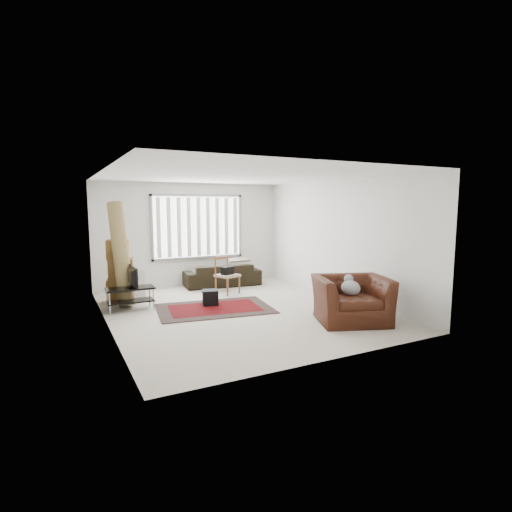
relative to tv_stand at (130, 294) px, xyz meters
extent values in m
plane|color=beige|center=(1.95, -0.97, -0.34)|extent=(6.00, 6.00, 0.00)
cube|color=white|center=(1.95, -0.97, 2.36)|extent=(5.00, 6.00, 0.02)
cube|color=white|center=(1.95, 2.03, 1.01)|extent=(5.00, 0.02, 2.70)
cube|color=white|center=(1.95, -3.97, 1.01)|extent=(5.00, 0.02, 2.70)
cube|color=white|center=(-0.55, -0.97, 1.01)|extent=(0.02, 6.00, 2.70)
cube|color=white|center=(4.45, -0.97, 1.01)|extent=(0.02, 6.00, 2.70)
cube|color=white|center=(2.15, 2.01, 1.21)|extent=(2.40, 0.01, 1.60)
cube|color=gray|center=(2.15, 1.99, 1.21)|extent=(2.52, 0.06, 1.72)
cube|color=white|center=(2.15, 1.95, 1.21)|extent=(2.40, 0.02, 1.55)
cube|color=black|center=(1.56, -0.69, -0.33)|extent=(2.49, 1.84, 0.02)
cube|color=#4F0709|center=(1.56, -0.69, -0.32)|extent=(1.94, 1.30, 0.00)
cube|color=black|center=(0.00, 0.00, 0.11)|extent=(0.94, 0.42, 0.04)
cube|color=black|center=(0.00, 0.00, -0.15)|extent=(0.90, 0.39, 0.03)
cylinder|color=#B2B2B7|center=(-0.42, -0.18, -0.10)|extent=(0.03, 0.03, 0.47)
cylinder|color=#B2B2B7|center=(0.42, -0.18, -0.10)|extent=(0.03, 0.03, 0.47)
cylinder|color=#B2B2B7|center=(-0.42, 0.18, -0.10)|extent=(0.03, 0.03, 0.47)
cylinder|color=#B2B2B7|center=(0.42, 0.18, -0.10)|extent=(0.03, 0.03, 0.47)
imported|color=black|center=(0.00, 0.00, 0.35)|extent=(0.10, 0.76, 0.44)
cube|color=black|center=(1.58, -0.37, -0.16)|extent=(0.39, 0.39, 0.32)
cube|color=brown|center=(-0.07, 0.81, -0.09)|extent=(0.65, 0.61, 0.51)
cube|color=brown|center=(-0.05, 0.78, 0.40)|extent=(0.59, 0.55, 0.46)
cube|color=brown|center=(-0.09, 0.83, 0.83)|extent=(0.54, 0.54, 0.41)
cube|color=silver|center=(0.19, 0.76, 0.00)|extent=(0.58, 0.34, 0.69)
cylinder|color=olive|center=(-0.07, 0.55, 0.77)|extent=(0.45, 0.95, 2.21)
imported|color=black|center=(2.62, 1.48, 0.04)|extent=(2.06, 1.05, 0.76)
cube|color=#927960|center=(2.36, 0.52, 0.10)|extent=(0.61, 0.61, 0.05)
cylinder|color=brown|center=(2.25, 0.26, -0.12)|extent=(0.04, 0.04, 0.44)
cylinder|color=brown|center=(2.62, 0.40, -0.12)|extent=(0.04, 0.04, 0.44)
cylinder|color=brown|center=(2.10, 0.63, -0.12)|extent=(0.04, 0.04, 0.44)
cylinder|color=brown|center=(2.48, 0.78, -0.12)|extent=(0.04, 0.04, 0.44)
cube|color=brown|center=(2.29, 0.71, 0.51)|extent=(0.44, 0.20, 0.06)
cube|color=brown|center=(2.10, 0.64, 0.32)|extent=(0.05, 0.05, 0.44)
cube|color=brown|center=(2.47, 0.79, 0.32)|extent=(0.05, 0.05, 0.44)
cube|color=black|center=(2.36, 0.52, 0.22)|extent=(0.34, 0.26, 0.19)
imported|color=#37160B|center=(3.46, -2.66, 0.13)|extent=(1.59, 1.50, 0.95)
ellipsoid|color=#59595B|center=(3.46, -2.66, 0.27)|extent=(0.37, 0.41, 0.23)
sphere|color=#59595B|center=(3.52, -2.50, 0.42)|extent=(0.18, 0.18, 0.18)
camera|label=1|loc=(-1.35, -8.20, 1.79)|focal=28.00mm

